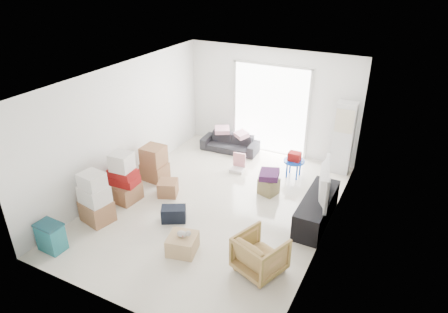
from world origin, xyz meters
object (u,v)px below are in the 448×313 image
at_px(television, 318,194).
at_px(storage_bins, 51,237).
at_px(armchair, 260,252).
at_px(tv_console, 317,209).
at_px(wood_crate, 183,244).
at_px(kids_table, 294,160).
at_px(ottoman, 269,186).
at_px(ac_tower, 343,138).
at_px(sofa, 230,140).

height_order(television, storage_bins, television).
relative_size(television, armchair, 1.60).
xyz_separation_m(tv_console, armchair, (-0.45, -1.77, 0.09)).
xyz_separation_m(television, storage_bins, (-3.90, -2.93, -0.35)).
bearing_deg(wood_crate, television, 46.75).
bearing_deg(tv_console, kids_table, 122.27).
xyz_separation_m(storage_bins, ottoman, (2.71, 3.47, -0.09)).
relative_size(kids_table, wood_crate, 1.29).
relative_size(ac_tower, tv_console, 1.07).
distance_m(television, ottoman, 1.38).
relative_size(sofa, ottoman, 4.17).
bearing_deg(ottoman, armchair, -72.05).
bearing_deg(sofa, armchair, -61.11).
relative_size(tv_console, television, 1.40).
bearing_deg(tv_console, ac_tower, 91.28).
bearing_deg(sofa, television, -39.35).
distance_m(television, sofa, 3.59).
xyz_separation_m(television, armchair, (-0.45, -1.77, -0.26)).
bearing_deg(tv_console, sofa, 144.19).
height_order(ac_tower, television, ac_tower).
distance_m(tv_console, storage_bins, 4.88).
relative_size(sofa, wood_crate, 3.13).
relative_size(television, kids_table, 1.89).
xyz_separation_m(television, ottoman, (-1.19, 0.54, -0.44)).
bearing_deg(kids_table, sofa, 163.48).
bearing_deg(kids_table, television, -57.73).
bearing_deg(storage_bins, television, 36.95).
height_order(tv_console, ottoman, tv_console).
height_order(tv_console, television, television).
height_order(sofa, armchair, armchair).
distance_m(tv_console, sofa, 3.57).
xyz_separation_m(armchair, kids_table, (-0.51, 3.28, 0.07)).
relative_size(television, ottoman, 3.25).
bearing_deg(tv_console, wood_crate, -133.25).
bearing_deg(sofa, ac_tower, -0.53).
xyz_separation_m(ac_tower, sofa, (-2.85, -0.15, -0.58)).
relative_size(tv_console, storage_bins, 3.07).
distance_m(storage_bins, wood_crate, 2.30).
distance_m(television, armchair, 1.84).
bearing_deg(kids_table, storage_bins, -123.50).
relative_size(ottoman, wood_crate, 0.75).
distance_m(ac_tower, armchair, 4.06).
bearing_deg(wood_crate, storage_bins, -154.45).
xyz_separation_m(ac_tower, tv_console, (0.05, -2.24, -0.60)).
relative_size(tv_console, sofa, 1.09).
height_order(ac_tower, tv_console, ac_tower).
bearing_deg(ottoman, wood_crate, -104.35).
height_order(kids_table, wood_crate, kids_table).
bearing_deg(television, tv_console, -0.00).
distance_m(ac_tower, tv_console, 2.32).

